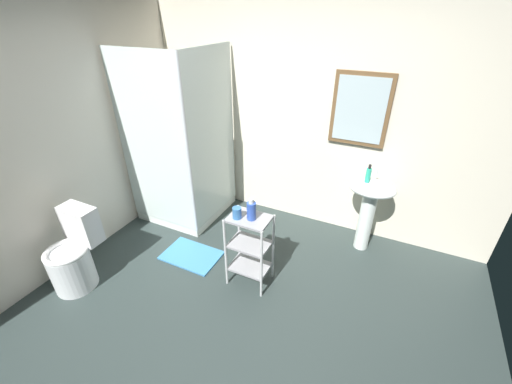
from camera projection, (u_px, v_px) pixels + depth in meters
name	position (u px, v px, depth m)	size (l,w,h in m)	color
ground_plane	(224.00, 323.00, 2.68)	(4.20, 4.20, 0.02)	#2C3836
wall_back	(305.00, 118.00, 3.48)	(4.20, 0.14, 2.50)	silver
wall_left	(33.00, 148.00, 2.74)	(0.10, 4.20, 2.50)	silver
shower_stall	(187.00, 183.00, 3.85)	(0.92, 0.92, 2.00)	white
pedestal_sink	(369.00, 202.00, 3.25)	(0.46, 0.37, 0.81)	white
sink_faucet	(376.00, 173.00, 3.20)	(0.03, 0.03, 0.10)	silver
toilet	(74.00, 256.00, 2.92)	(0.37, 0.49, 0.76)	white
storage_cart	(250.00, 245.00, 2.88)	(0.38, 0.28, 0.74)	silver
hand_soap_bottle	(368.00, 175.00, 3.10)	(0.05, 0.05, 0.19)	#2DBC99
shampoo_bottle_blue	(251.00, 210.00, 2.66)	(0.08, 0.08, 0.20)	#3152B8
rinse_cup	(237.00, 213.00, 2.70)	(0.08, 0.08, 0.10)	#3870B2
bath_mat	(192.00, 255.00, 3.39)	(0.60, 0.40, 0.02)	teal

